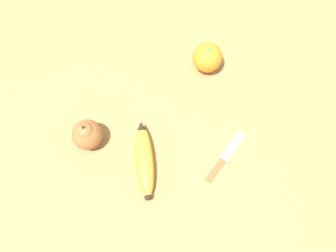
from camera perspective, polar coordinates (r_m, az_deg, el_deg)
name	(u,v)px	position (r m, az deg, el deg)	size (l,w,h in m)	color
ground_plane	(193,109)	(0.92, 4.35, 2.90)	(3.00, 3.00, 0.00)	#A87A47
banana	(144,160)	(0.84, -4.13, -5.85)	(0.12, 0.20, 0.04)	gold
orange	(209,58)	(0.95, 7.18, 11.67)	(0.08, 0.08, 0.08)	orange
pear	(87,134)	(0.86, -13.91, -1.38)	(0.08, 0.08, 0.10)	#A36633
paring_knife	(224,158)	(0.87, 9.77, -5.59)	(0.08, 0.16, 0.01)	silver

